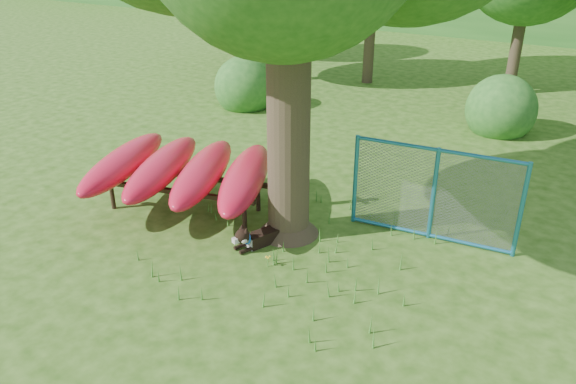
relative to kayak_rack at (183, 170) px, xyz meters
The scene contains 8 objects.
ground 2.68m from the kayak_rack, 32.09° to the right, with size 80.00×80.00×0.00m, color #254B0F.
wooden_post 1.82m from the kayak_rack, 31.36° to the left, with size 0.38×0.22×1.40m.
kayak_rack is the anchor object (origin of this frame).
husky_dog 2.07m from the kayak_rack, 12.50° to the right, with size 0.59×0.99×0.48m.
fence_section 4.52m from the kayak_rack, 16.94° to the left, with size 2.84×0.31×2.77m.
wildflower_clump 2.66m from the kayak_rack, 20.11° to the right, with size 0.09×0.08×0.20m.
shrub_left 6.82m from the kayak_rack, 114.82° to the left, with size 1.80×1.80×1.80m, color #24601F.
shrub_mid 8.74m from the kayak_rack, 61.47° to the left, with size 1.80×1.80×1.80m, color #24601F.
Camera 1 is at (4.37, -5.87, 4.92)m, focal length 35.00 mm.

